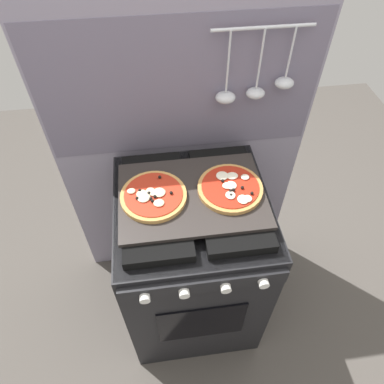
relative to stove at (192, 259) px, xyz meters
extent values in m
plane|color=#4C4742|center=(0.00, 0.00, -0.45)|extent=(4.00, 4.00, 0.00)
cube|color=gray|center=(0.00, 0.34, 0.32)|extent=(1.10, 0.03, 1.55)
cube|color=slate|center=(0.00, 0.32, 0.70)|extent=(1.08, 0.00, 0.56)
cylinder|color=silver|center=(0.28, 0.30, 0.93)|extent=(0.36, 0.01, 0.01)
cylinder|color=silver|center=(0.17, 0.29, 0.81)|extent=(0.01, 0.01, 0.23)
ellipsoid|color=silver|center=(0.17, 0.29, 0.67)|extent=(0.08, 0.07, 0.04)
cylinder|color=silver|center=(0.28, 0.29, 0.82)|extent=(0.01, 0.01, 0.23)
ellipsoid|color=silver|center=(0.28, 0.29, 0.68)|extent=(0.07, 0.06, 0.04)
cylinder|color=silver|center=(0.39, 0.29, 0.83)|extent=(0.01, 0.01, 0.19)
ellipsoid|color=silver|center=(0.39, 0.29, 0.72)|extent=(0.07, 0.06, 0.04)
cube|color=black|center=(0.00, 0.00, -0.02)|extent=(0.60, 0.60, 0.86)
cube|color=black|center=(0.00, 0.00, 0.40)|extent=(0.59, 0.59, 0.01)
cube|color=black|center=(-0.14, 0.00, 0.43)|extent=(0.24, 0.51, 0.04)
cube|color=black|center=(0.14, 0.00, 0.43)|extent=(0.24, 0.51, 0.04)
cube|color=black|center=(0.00, -0.31, 0.35)|extent=(0.58, 0.02, 0.07)
cylinder|color=silver|center=(-0.20, -0.33, 0.35)|extent=(0.04, 0.02, 0.04)
cylinder|color=silver|center=(-0.07, -0.33, 0.35)|extent=(0.04, 0.02, 0.04)
cylinder|color=silver|center=(0.07, -0.33, 0.35)|extent=(0.04, 0.02, 0.04)
cylinder|color=silver|center=(0.20, -0.33, 0.35)|extent=(0.04, 0.02, 0.04)
cube|color=black|center=(0.00, -0.30, 0.00)|extent=(0.36, 0.01, 0.28)
cube|color=#2D2826|center=(0.00, 0.00, 0.46)|extent=(0.54, 0.38, 0.02)
cylinder|color=tan|center=(-0.14, 0.00, 0.47)|extent=(0.24, 0.24, 0.02)
cylinder|color=#B72D19|center=(-0.14, 0.00, 0.49)|extent=(0.21, 0.21, 0.00)
ellipsoid|color=beige|center=(-0.12, -0.05, 0.49)|extent=(0.04, 0.04, 0.01)
ellipsoid|color=beige|center=(-0.12, 0.01, 0.49)|extent=(0.05, 0.05, 0.01)
ellipsoid|color=beige|center=(-0.18, 0.00, 0.49)|extent=(0.04, 0.04, 0.01)
ellipsoid|color=beige|center=(-0.22, 0.02, 0.49)|extent=(0.03, 0.03, 0.01)
ellipsoid|color=beige|center=(-0.18, -0.01, 0.49)|extent=(0.05, 0.05, 0.01)
ellipsoid|color=beige|center=(-0.15, 0.01, 0.49)|extent=(0.03, 0.03, 0.01)
ellipsoid|color=beige|center=(-0.14, 0.00, 0.49)|extent=(0.03, 0.03, 0.01)
sphere|color=black|center=(-0.15, -0.04, 0.49)|extent=(0.01, 0.01, 0.01)
sphere|color=black|center=(-0.08, -0.01, 0.49)|extent=(0.01, 0.01, 0.01)
sphere|color=black|center=(-0.15, -0.03, 0.49)|extent=(0.01, 0.01, 0.01)
sphere|color=black|center=(-0.19, 0.02, 0.49)|extent=(0.01, 0.01, 0.01)
sphere|color=black|center=(-0.20, -0.02, 0.49)|extent=(0.01, 0.01, 0.01)
sphere|color=black|center=(-0.11, 0.08, 0.49)|extent=(0.01, 0.01, 0.01)
sphere|color=black|center=(-0.16, 0.00, 0.49)|extent=(0.01, 0.01, 0.01)
sphere|color=black|center=(-0.14, -0.02, 0.49)|extent=(0.01, 0.01, 0.01)
cylinder|color=#C18947|center=(0.14, 0.00, 0.47)|extent=(0.24, 0.24, 0.02)
cylinder|color=#AD2614|center=(0.14, 0.00, 0.49)|extent=(0.21, 0.21, 0.00)
ellipsoid|color=#F4EACC|center=(0.12, 0.05, 0.49)|extent=(0.05, 0.05, 0.01)
ellipsoid|color=#F4EACC|center=(0.17, -0.07, 0.49)|extent=(0.04, 0.04, 0.01)
ellipsoid|color=#F4EACC|center=(0.19, -0.07, 0.49)|extent=(0.03, 0.03, 0.01)
ellipsoid|color=#F4EACC|center=(0.16, 0.05, 0.49)|extent=(0.05, 0.04, 0.01)
ellipsoid|color=#F4EACC|center=(0.15, 0.00, 0.49)|extent=(0.04, 0.04, 0.01)
ellipsoid|color=#F4EACC|center=(0.21, 0.04, 0.49)|extent=(0.03, 0.03, 0.01)
ellipsoid|color=#F4EACC|center=(0.13, -0.05, 0.49)|extent=(0.04, 0.04, 0.01)
ellipsoid|color=#F4EACC|center=(0.13, 0.00, 0.49)|extent=(0.04, 0.03, 0.01)
sphere|color=black|center=(0.21, -0.05, 0.49)|extent=(0.01, 0.01, 0.01)
sphere|color=black|center=(0.15, -0.02, 0.49)|extent=(0.01, 0.01, 0.01)
sphere|color=black|center=(0.12, 0.03, 0.49)|extent=(0.01, 0.01, 0.01)
sphere|color=black|center=(0.18, -0.02, 0.49)|extent=(0.01, 0.01, 0.01)
sphere|color=black|center=(0.14, -0.03, 0.49)|extent=(0.01, 0.01, 0.01)
sphere|color=black|center=(0.13, -0.05, 0.49)|extent=(0.01, 0.01, 0.01)
camera|label=1|loc=(-0.11, -0.85, 1.45)|focal=33.04mm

